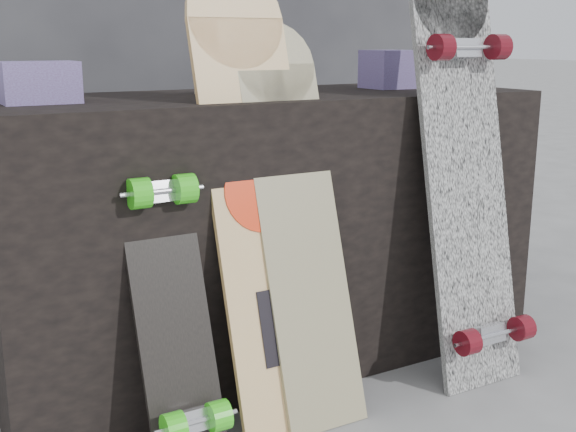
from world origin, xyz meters
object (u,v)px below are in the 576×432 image
skateboard_dark (170,286)px  longboard_celtic (297,210)px  longboard_cascadia (466,160)px  vendor_table (265,228)px  longboard_geisha (259,186)px

skateboard_dark → longboard_celtic: bearing=4.4°
longboard_cascadia → longboard_celtic: bearing=173.4°
vendor_table → longboard_geisha: (-0.17, -0.29, 0.20)m
longboard_celtic → longboard_geisha: bearing=164.2°
vendor_table → longboard_geisha: bearing=-120.4°
vendor_table → skateboard_dark: (-0.43, -0.35, -0.00)m
skateboard_dark → longboard_cascadia: bearing=-2.1°
longboard_cascadia → longboard_geisha: bearing=171.9°
longboard_geisha → skateboard_dark: size_ratio=1.45×
longboard_geisha → longboard_cascadia: size_ratio=0.94×
longboard_celtic → longboard_cascadia: bearing=-6.6°
vendor_table → longboard_cascadia: bearing=-41.3°
longboard_celtic → longboard_cascadia: 0.52m
longboard_geisha → longboard_cascadia: bearing=-8.1°
longboard_geisha → longboard_celtic: 0.12m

